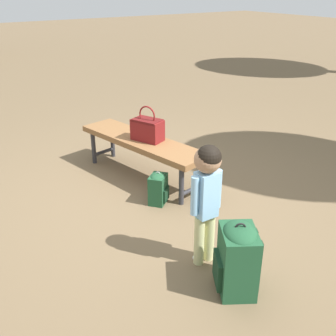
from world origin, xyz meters
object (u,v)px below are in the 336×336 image
object	(u,v)px
park_bench	(142,144)
backpack_small	(158,187)
child_standing	(207,187)
backpack_large	(238,257)
handbag	(147,129)

from	to	relation	value
park_bench	backpack_small	distance (m)	0.63
child_standing	backpack_large	xyz separation A→B (m)	(0.37, -0.01, -0.37)
park_bench	child_standing	xyz separation A→B (m)	(1.53, -0.36, 0.25)
child_standing	backpack_large	distance (m)	0.52
handbag	park_bench	bearing A→B (deg)	-151.98
handbag	backpack_small	size ratio (longest dim) A/B	1.11
park_bench	backpack_large	world-z (taller)	backpack_large
child_standing	backpack_small	world-z (taller)	child_standing
handbag	child_standing	size ratio (longest dim) A/B	0.38
child_standing	backpack_large	bearing A→B (deg)	-1.12
handbag	backpack_large	xyz separation A→B (m)	(1.84, -0.40, -0.31)
park_bench	child_standing	size ratio (longest dim) A/B	1.71
handbag	backpack_large	bearing A→B (deg)	-12.17
handbag	child_standing	distance (m)	1.52
child_standing	backpack_small	bearing A→B (deg)	168.55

